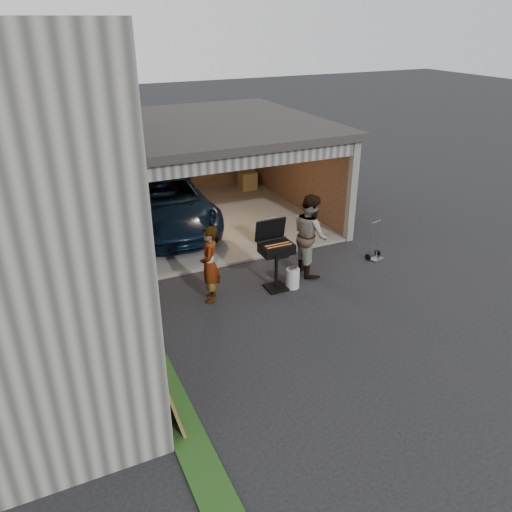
{
  "coord_description": "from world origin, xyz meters",
  "views": [
    {
      "loc": [
        -3.64,
        -6.59,
        5.5
      ],
      "look_at": [
        0.2,
        1.55,
        1.15
      ],
      "focal_mm": 35.0,
      "sensor_mm": 36.0,
      "label": 1
    }
  ],
  "objects_px": {
    "man": "(310,235)",
    "hand_truck": "(375,252)",
    "bbq_grill": "(276,250)",
    "plywood_panel": "(167,395)",
    "minivan": "(164,204)",
    "woman": "(210,265)",
    "propane_tank": "(293,278)"
  },
  "relations": [
    {
      "from": "bbq_grill",
      "to": "minivan",
      "type": "bearing_deg",
      "value": 104.89
    },
    {
      "from": "propane_tank",
      "to": "hand_truck",
      "type": "xyz_separation_m",
      "value": [
        2.56,
        0.4,
        -0.03
      ]
    },
    {
      "from": "man",
      "to": "bbq_grill",
      "type": "xyz_separation_m",
      "value": [
        -1.08,
        -0.36,
        -0.03
      ]
    },
    {
      "from": "man",
      "to": "plywood_panel",
      "type": "relative_size",
      "value": 1.83
    },
    {
      "from": "woman",
      "to": "bbq_grill",
      "type": "distance_m",
      "value": 1.48
    },
    {
      "from": "plywood_panel",
      "to": "hand_truck",
      "type": "relative_size",
      "value": 1.04
    },
    {
      "from": "propane_tank",
      "to": "man",
      "type": "bearing_deg",
      "value": 35.18
    },
    {
      "from": "minivan",
      "to": "plywood_panel",
      "type": "relative_size",
      "value": 4.86
    },
    {
      "from": "bbq_grill",
      "to": "woman",
      "type": "bearing_deg",
      "value": 175.07
    },
    {
      "from": "man",
      "to": "hand_truck",
      "type": "bearing_deg",
      "value": -86.1
    },
    {
      "from": "bbq_grill",
      "to": "hand_truck",
      "type": "height_order",
      "value": "bbq_grill"
    },
    {
      "from": "woman",
      "to": "plywood_panel",
      "type": "bearing_deg",
      "value": -7.35
    },
    {
      "from": "woman",
      "to": "bbq_grill",
      "type": "height_order",
      "value": "woman"
    },
    {
      "from": "bbq_grill",
      "to": "man",
      "type": "bearing_deg",
      "value": 18.5
    },
    {
      "from": "man",
      "to": "plywood_panel",
      "type": "height_order",
      "value": "man"
    },
    {
      "from": "minivan",
      "to": "man",
      "type": "bearing_deg",
      "value": -57.38
    },
    {
      "from": "minivan",
      "to": "hand_truck",
      "type": "distance_m",
      "value": 5.95
    },
    {
      "from": "minivan",
      "to": "woman",
      "type": "relative_size",
      "value": 3.02
    },
    {
      "from": "minivan",
      "to": "propane_tank",
      "type": "bearing_deg",
      "value": -67.47
    },
    {
      "from": "minivan",
      "to": "bbq_grill",
      "type": "relative_size",
      "value": 3.26
    },
    {
      "from": "plywood_panel",
      "to": "man",
      "type": "bearing_deg",
      "value": 37.22
    },
    {
      "from": "bbq_grill",
      "to": "plywood_panel",
      "type": "height_order",
      "value": "bbq_grill"
    },
    {
      "from": "hand_truck",
      "to": "minivan",
      "type": "bearing_deg",
      "value": 120.41
    },
    {
      "from": "propane_tank",
      "to": "hand_truck",
      "type": "distance_m",
      "value": 2.59
    },
    {
      "from": "woman",
      "to": "man",
      "type": "bearing_deg",
      "value": 118.48
    },
    {
      "from": "plywood_panel",
      "to": "propane_tank",
      "type": "bearing_deg",
      "value": 37.6
    },
    {
      "from": "minivan",
      "to": "plywood_panel",
      "type": "height_order",
      "value": "minivan"
    },
    {
      "from": "minivan",
      "to": "propane_tank",
      "type": "height_order",
      "value": "minivan"
    },
    {
      "from": "minivan",
      "to": "hand_truck",
      "type": "xyz_separation_m",
      "value": [
        4.13,
        -4.26,
        -0.51
      ]
    },
    {
      "from": "woman",
      "to": "hand_truck",
      "type": "distance_m",
      "value": 4.44
    },
    {
      "from": "minivan",
      "to": "propane_tank",
      "type": "relative_size",
      "value": 11.14
    },
    {
      "from": "man",
      "to": "propane_tank",
      "type": "relative_size",
      "value": 4.2
    }
  ]
}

